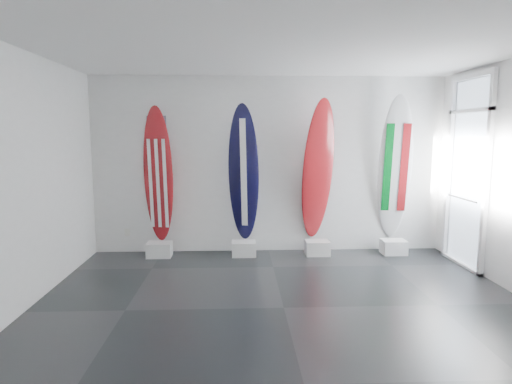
{
  "coord_description": "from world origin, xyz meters",
  "views": [
    {
      "loc": [
        -0.53,
        -4.72,
        2.03
      ],
      "look_at": [
        -0.27,
        1.4,
        1.19
      ],
      "focal_mm": 29.58,
      "sensor_mm": 36.0,
      "label": 1
    }
  ],
  "objects_px": {
    "surfboard_navy": "(244,173)",
    "surfboard_italy": "(395,168)",
    "surfboard_usa": "(158,175)",
    "surfboard_swiss": "(318,171)"
  },
  "relations": [
    {
      "from": "surfboard_navy",
      "to": "surfboard_italy",
      "type": "relative_size",
      "value": 0.93
    },
    {
      "from": "surfboard_usa",
      "to": "surfboard_italy",
      "type": "height_order",
      "value": "surfboard_italy"
    },
    {
      "from": "surfboard_swiss",
      "to": "surfboard_italy",
      "type": "bearing_deg",
      "value": -13.04
    },
    {
      "from": "surfboard_usa",
      "to": "surfboard_navy",
      "type": "relative_size",
      "value": 0.98
    },
    {
      "from": "surfboard_usa",
      "to": "surfboard_swiss",
      "type": "relative_size",
      "value": 0.94
    },
    {
      "from": "surfboard_swiss",
      "to": "surfboard_navy",
      "type": "bearing_deg",
      "value": 166.96
    },
    {
      "from": "surfboard_navy",
      "to": "surfboard_italy",
      "type": "height_order",
      "value": "surfboard_italy"
    },
    {
      "from": "surfboard_navy",
      "to": "surfboard_italy",
      "type": "bearing_deg",
      "value": 13.78
    },
    {
      "from": "surfboard_usa",
      "to": "surfboard_swiss",
      "type": "height_order",
      "value": "surfboard_swiss"
    },
    {
      "from": "surfboard_usa",
      "to": "surfboard_italy",
      "type": "bearing_deg",
      "value": 12.72
    }
  ]
}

